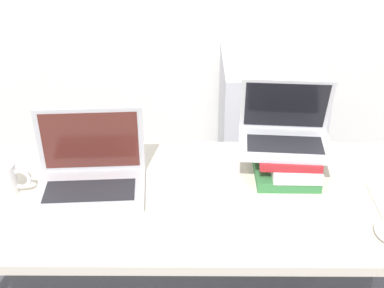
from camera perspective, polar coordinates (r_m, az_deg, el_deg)
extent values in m
cube|color=beige|center=(1.72, -1.17, -5.71)|extent=(1.77, 0.69, 0.03)
cube|color=#B2B2B7|center=(1.74, -10.78, -4.90)|extent=(0.36, 0.26, 0.02)
cube|color=#232328|center=(1.73, -10.85, -4.90)|extent=(0.29, 0.14, 0.00)
cube|color=#B2B2B7|center=(1.77, -10.79, 0.42)|extent=(0.35, 0.05, 0.24)
cube|color=#4C1E19|center=(1.77, -10.80, 0.34)|extent=(0.31, 0.04, 0.21)
cube|color=#33753D|center=(1.84, 9.81, -2.46)|extent=(0.21, 0.27, 0.03)
cube|color=white|center=(1.82, 10.70, -1.73)|extent=(0.16, 0.26, 0.03)
cube|color=maroon|center=(1.80, 10.23, -0.93)|extent=(0.21, 0.23, 0.02)
cube|color=silver|center=(1.81, 9.83, -0.06)|extent=(0.32, 0.25, 0.02)
cube|color=#232328|center=(1.79, 9.88, -0.01)|extent=(0.26, 0.14, 0.00)
cube|color=silver|center=(1.82, 9.97, 4.15)|extent=(0.31, 0.11, 0.21)
cube|color=black|center=(1.82, 9.98, 4.04)|extent=(0.28, 0.10, 0.19)
cube|color=silver|center=(1.58, 11.05, -8.91)|extent=(0.28, 0.13, 0.01)
cube|color=silver|center=(1.58, 11.07, -8.71)|extent=(0.26, 0.11, 0.00)
cylinder|color=white|center=(1.79, -19.52, -3.53)|extent=(0.09, 0.09, 0.10)
torus|color=white|center=(1.77, -17.85, -3.57)|extent=(0.07, 0.01, 0.07)
cube|color=silver|center=(2.83, 7.96, 1.13)|extent=(0.48, 0.59, 0.81)
cube|color=#4C4C51|center=(2.57, 12.01, -1.25)|extent=(0.02, 0.02, 0.41)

